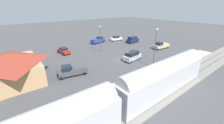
% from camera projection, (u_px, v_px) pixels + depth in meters
% --- Properties ---
extents(ground_plane, '(200.00, 200.00, 0.00)m').
position_uv_depth(ground_plane, '(123.00, 60.00, 34.68)').
color(ground_plane, '#4C4C4F').
extents(railway_track, '(4.80, 70.00, 0.30)m').
position_uv_depth(railway_track, '(176.00, 82.00, 24.42)').
color(railway_track, gray).
rests_on(railway_track, ground).
extents(platform, '(3.20, 46.00, 0.30)m').
position_uv_depth(platform, '(157.00, 74.00, 27.32)').
color(platform, '#B7B2A8').
rests_on(platform, ground).
extents(station_building, '(11.38, 8.94, 5.19)m').
position_uv_depth(station_building, '(12.00, 67.00, 24.04)').
color(station_building, tan).
rests_on(station_building, ground).
extents(pedestrian_on_platform, '(0.36, 0.36, 1.71)m').
position_uv_depth(pedestrian_on_platform, '(152.00, 73.00, 25.28)').
color(pedestrian_on_platform, brown).
rests_on(pedestrian_on_platform, platform).
extents(pedestrian_waiting_far, '(0.36, 0.36, 1.71)m').
position_uv_depth(pedestrian_waiting_far, '(129.00, 81.00, 22.43)').
color(pedestrian_waiting_far, '#23284C').
rests_on(pedestrian_waiting_far, platform).
extents(sedan_red, '(4.68, 2.65, 1.74)m').
position_uv_depth(sedan_red, '(64.00, 51.00, 38.91)').
color(sedan_red, red).
rests_on(sedan_red, ground).
extents(suv_navy, '(2.46, 5.08, 2.22)m').
position_uv_depth(suv_navy, '(133.00, 39.00, 50.38)').
color(suv_navy, navy).
rests_on(suv_navy, ground).
extents(suv_silver, '(2.61, 5.12, 2.22)m').
position_uv_depth(suv_silver, '(132.00, 56.00, 33.98)').
color(suv_silver, silver).
rests_on(suv_silver, ground).
extents(pickup_charcoal, '(2.89, 5.66, 2.14)m').
position_uv_depth(pickup_charcoal, '(72.00, 71.00, 26.65)').
color(pickup_charcoal, '#47494F').
rests_on(pickup_charcoal, ground).
extents(sedan_white, '(2.73, 4.78, 1.74)m').
position_uv_depth(sedan_white, '(116.00, 38.00, 53.23)').
color(sedan_white, white).
rests_on(sedan_white, ground).
extents(pickup_blue, '(3.06, 5.69, 2.14)m').
position_uv_depth(pickup_blue, '(98.00, 40.00, 49.95)').
color(pickup_blue, '#283D9E').
rests_on(pickup_blue, ground).
extents(pickup_tan, '(2.63, 5.60, 2.14)m').
position_uv_depth(pickup_tan, '(161.00, 45.00, 43.30)').
color(pickup_tan, '#C6B284').
rests_on(pickup_tan, ground).
extents(light_pole_near_platform, '(0.44, 0.44, 8.31)m').
position_uv_depth(light_pole_near_platform, '(155.00, 44.00, 28.83)').
color(light_pole_near_platform, '#515156').
rests_on(light_pole_near_platform, ground).
extents(light_pole_lot_center, '(0.44, 0.44, 7.37)m').
position_uv_depth(light_pole_lot_center, '(100.00, 36.00, 38.90)').
color(light_pole_lot_center, '#515156').
rests_on(light_pole_lot_center, ground).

